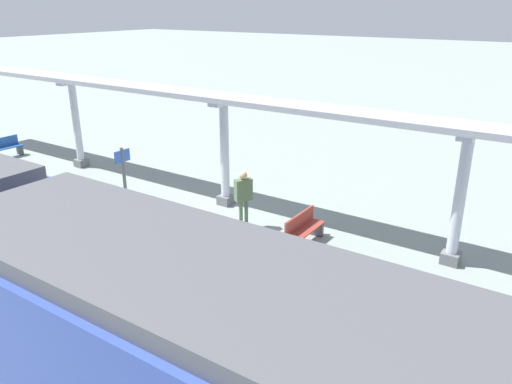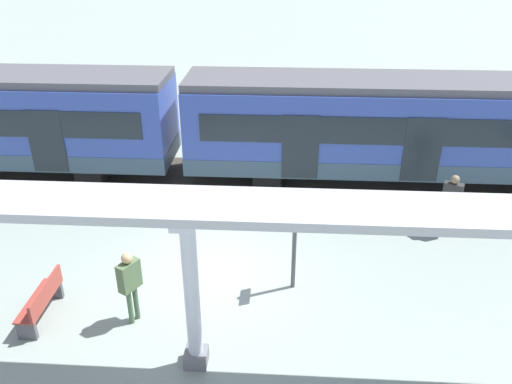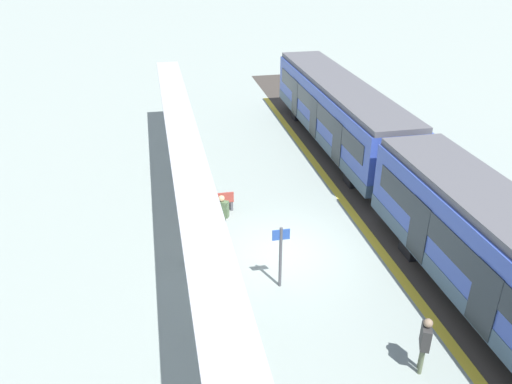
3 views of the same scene
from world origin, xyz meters
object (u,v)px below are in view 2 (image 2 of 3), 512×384
at_px(train_far_carriage, 414,130).
at_px(passenger_by_the_benches, 130,279).
at_px(platform_info_sign, 295,239).
at_px(bench_mid_platform, 42,301).
at_px(canopy_pillar_third, 192,292).
at_px(passenger_waiting_near_edge, 452,197).

xyz_separation_m(train_far_carriage, passenger_by_the_benches, (7.22, -7.17, -0.76)).
bearing_deg(platform_info_sign, train_far_carriage, 147.08).
bearing_deg(platform_info_sign, bench_mid_platform, -75.40).
distance_m(canopy_pillar_third, platform_info_sign, 3.16).
xyz_separation_m(train_far_carriage, platform_info_sign, (5.84, -3.78, -0.51)).
bearing_deg(passenger_by_the_benches, canopy_pillar_third, 53.18).
bearing_deg(passenger_by_the_benches, passenger_waiting_near_edge, 118.22).
distance_m(train_far_carriage, passenger_waiting_near_edge, 3.24).
bearing_deg(canopy_pillar_third, passenger_by_the_benches, -126.82).
bearing_deg(bench_mid_platform, passenger_waiting_near_edge, 113.21).
height_order(platform_info_sign, passenger_waiting_near_edge, platform_info_sign).
distance_m(train_far_carriage, passenger_by_the_benches, 10.20).
relative_size(platform_info_sign, passenger_by_the_benches, 1.28).
distance_m(bench_mid_platform, passenger_by_the_benches, 2.06).
distance_m(passenger_waiting_near_edge, passenger_by_the_benches, 8.67).
height_order(platform_info_sign, passenger_by_the_benches, platform_info_sign).
bearing_deg(train_far_carriage, platform_info_sign, -32.92).
height_order(train_far_carriage, canopy_pillar_third, train_far_carriage).
height_order(canopy_pillar_third, bench_mid_platform, canopy_pillar_third).
bearing_deg(passenger_waiting_near_edge, bench_mid_platform, -66.79).
height_order(bench_mid_platform, passenger_waiting_near_edge, passenger_waiting_near_edge).
bearing_deg(train_far_carriage, bench_mid_platform, -51.63).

